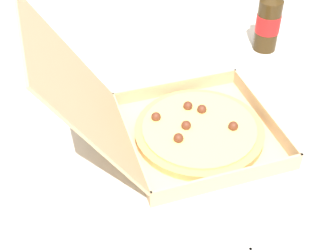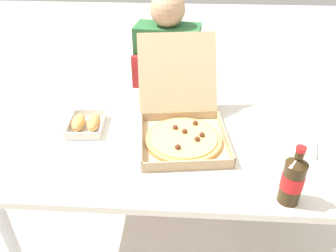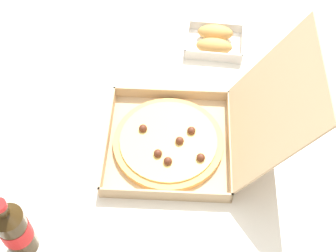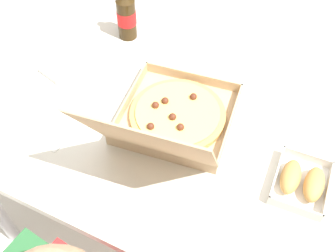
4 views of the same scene
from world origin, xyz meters
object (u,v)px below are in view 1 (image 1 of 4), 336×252
pizza_box_open (181,125)px  paper_menu (106,63)px  cola_bottle (268,21)px  napkin_pile (168,35)px

pizza_box_open → paper_menu: pizza_box_open is taller
pizza_box_open → cola_bottle: pizza_box_open is taller
paper_menu → napkin_pile: 0.24m
cola_bottle → paper_menu: bearing=89.3°
pizza_box_open → napkin_pile: (0.48, -0.06, -0.04)m
napkin_pile → cola_bottle: bearing=-112.7°
pizza_box_open → napkin_pile: size_ratio=5.16×
cola_bottle → napkin_pile: (0.12, 0.29, -0.08)m
cola_bottle → napkin_pile: bearing=67.3°
napkin_pile → paper_menu: bearing=118.1°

